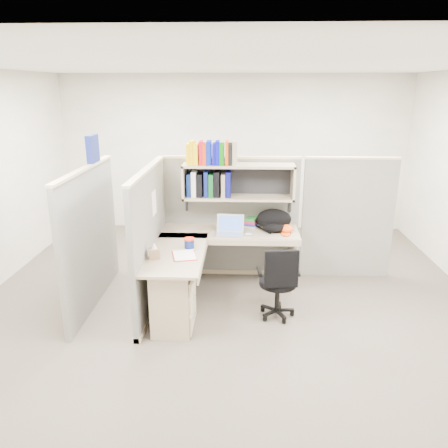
{
  "coord_description": "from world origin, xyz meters",
  "views": [
    {
      "loc": [
        0.14,
        -4.69,
        2.48
      ],
      "look_at": [
        -0.06,
        0.25,
        0.92
      ],
      "focal_mm": 35.0,
      "sensor_mm": 36.0,
      "label": 1
    }
  ],
  "objects_px": {
    "desk": "(191,279)",
    "snack_canister": "(189,243)",
    "backpack": "(274,220)",
    "laptop": "(229,226)",
    "task_chair": "(278,293)"
  },
  "relations": [
    {
      "from": "desk",
      "to": "laptop",
      "type": "xyz_separation_m",
      "value": [
        0.41,
        0.69,
        0.41
      ]
    },
    {
      "from": "backpack",
      "to": "snack_canister",
      "type": "bearing_deg",
      "value": -159.06
    },
    {
      "from": "laptop",
      "to": "backpack",
      "type": "distance_m",
      "value": 0.6
    },
    {
      "from": "laptop",
      "to": "task_chair",
      "type": "height_order",
      "value": "laptop"
    },
    {
      "from": "desk",
      "to": "snack_canister",
      "type": "relative_size",
      "value": 14.83
    },
    {
      "from": "laptop",
      "to": "backpack",
      "type": "relative_size",
      "value": 0.76
    },
    {
      "from": "laptop",
      "to": "desk",
      "type": "bearing_deg",
      "value": -116.05
    },
    {
      "from": "desk",
      "to": "backpack",
      "type": "bearing_deg",
      "value": 42.84
    },
    {
      "from": "desk",
      "to": "snack_canister",
      "type": "height_order",
      "value": "snack_canister"
    },
    {
      "from": "snack_canister",
      "to": "task_chair",
      "type": "xyz_separation_m",
      "value": [
        1.0,
        -0.25,
        -0.48
      ]
    },
    {
      "from": "task_chair",
      "to": "desk",
      "type": "bearing_deg",
      "value": 178.21
    },
    {
      "from": "backpack",
      "to": "desk",
      "type": "bearing_deg",
      "value": -150.03
    },
    {
      "from": "laptop",
      "to": "snack_canister",
      "type": "distance_m",
      "value": 0.64
    },
    {
      "from": "desk",
      "to": "backpack",
      "type": "height_order",
      "value": "backpack"
    },
    {
      "from": "backpack",
      "to": "snack_canister",
      "type": "relative_size",
      "value": 3.79
    }
  ]
}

